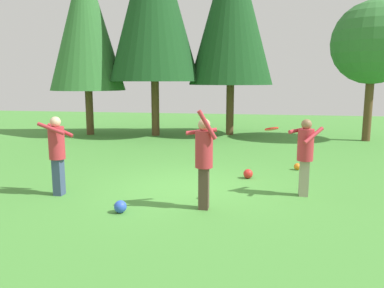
{
  "coord_description": "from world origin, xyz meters",
  "views": [
    {
      "loc": [
        1.56,
        -8.34,
        2.48
      ],
      "look_at": [
        0.08,
        0.06,
        1.05
      ],
      "focal_mm": 35.72,
      "sensor_mm": 36.0,
      "label": 1
    }
  ],
  "objects_px": {
    "ball_orange": "(297,167)",
    "tree_far_left": "(86,23)",
    "person_bystander": "(57,149)",
    "person_thrower": "(204,155)",
    "ball_blue": "(120,207)",
    "ball_red": "(248,174)",
    "tree_far_right": "(373,43)",
    "frisbee": "(272,129)",
    "tree_center": "(232,8)",
    "person_catcher": "(305,151)"
  },
  "relations": [
    {
      "from": "ball_blue",
      "to": "ball_red",
      "type": "height_order",
      "value": "ball_red"
    },
    {
      "from": "frisbee",
      "to": "tree_center",
      "type": "relative_size",
      "value": 0.04
    },
    {
      "from": "person_thrower",
      "to": "ball_red",
      "type": "distance_m",
      "value": 2.78
    },
    {
      "from": "person_thrower",
      "to": "ball_red",
      "type": "xyz_separation_m",
      "value": [
        0.78,
        2.5,
        -0.94
      ]
    },
    {
      "from": "ball_orange",
      "to": "tree_center",
      "type": "xyz_separation_m",
      "value": [
        -2.41,
        6.69,
        5.48
      ]
    },
    {
      "from": "ball_orange",
      "to": "person_thrower",
      "type": "bearing_deg",
      "value": -119.85
    },
    {
      "from": "person_thrower",
      "to": "tree_far_right",
      "type": "distance_m",
      "value": 11.35
    },
    {
      "from": "person_catcher",
      "to": "tree_far_left",
      "type": "bearing_deg",
      "value": -85.19
    },
    {
      "from": "tree_center",
      "to": "tree_far_right",
      "type": "bearing_deg",
      "value": -8.09
    },
    {
      "from": "ball_orange",
      "to": "tree_center",
      "type": "distance_m",
      "value": 8.98
    },
    {
      "from": "ball_blue",
      "to": "tree_far_left",
      "type": "relative_size",
      "value": 0.03
    },
    {
      "from": "tree_far_left",
      "to": "tree_far_right",
      "type": "bearing_deg",
      "value": 1.08
    },
    {
      "from": "person_catcher",
      "to": "tree_far_left",
      "type": "relative_size",
      "value": 0.21
    },
    {
      "from": "tree_far_right",
      "to": "frisbee",
      "type": "bearing_deg",
      "value": -114.68
    },
    {
      "from": "ball_orange",
      "to": "ball_blue",
      "type": "bearing_deg",
      "value": -130.94
    },
    {
      "from": "person_bystander",
      "to": "ball_orange",
      "type": "xyz_separation_m",
      "value": [
        5.35,
        3.32,
        -0.93
      ]
    },
    {
      "from": "person_bystander",
      "to": "frisbee",
      "type": "xyz_separation_m",
      "value": [
        4.51,
        0.2,
        0.51
      ]
    },
    {
      "from": "ball_red",
      "to": "tree_center",
      "type": "height_order",
      "value": "tree_center"
    },
    {
      "from": "ball_red",
      "to": "tree_far_left",
      "type": "bearing_deg",
      "value": 137.4
    },
    {
      "from": "person_thrower",
      "to": "ball_blue",
      "type": "height_order",
      "value": "person_thrower"
    },
    {
      "from": "person_thrower",
      "to": "person_bystander",
      "type": "bearing_deg",
      "value": 150.15
    },
    {
      "from": "person_bystander",
      "to": "ball_blue",
      "type": "distance_m",
      "value": 2.13
    },
    {
      "from": "ball_red",
      "to": "tree_far_left",
      "type": "height_order",
      "value": "tree_far_left"
    },
    {
      "from": "tree_far_right",
      "to": "tree_far_left",
      "type": "xyz_separation_m",
      "value": [
        -12.05,
        -0.23,
        1.03
      ]
    },
    {
      "from": "person_catcher",
      "to": "person_bystander",
      "type": "distance_m",
      "value": 5.32
    },
    {
      "from": "person_thrower",
      "to": "tree_far_right",
      "type": "height_order",
      "value": "tree_far_right"
    },
    {
      "from": "person_thrower",
      "to": "ball_blue",
      "type": "distance_m",
      "value": 1.86
    },
    {
      "from": "ball_orange",
      "to": "tree_far_right",
      "type": "distance_m",
      "value": 7.76
    },
    {
      "from": "person_thrower",
      "to": "tree_far_left",
      "type": "bearing_deg",
      "value": 101.86
    },
    {
      "from": "ball_blue",
      "to": "tree_far_left",
      "type": "height_order",
      "value": "tree_far_left"
    },
    {
      "from": "person_catcher",
      "to": "tree_center",
      "type": "height_order",
      "value": "tree_center"
    },
    {
      "from": "frisbee",
      "to": "ball_red",
      "type": "relative_size",
      "value": 1.52
    },
    {
      "from": "tree_far_right",
      "to": "tree_center",
      "type": "bearing_deg",
      "value": 171.91
    },
    {
      "from": "person_thrower",
      "to": "ball_red",
      "type": "height_order",
      "value": "person_thrower"
    },
    {
      "from": "tree_center",
      "to": "ball_blue",
      "type": "bearing_deg",
      "value": -96.4
    },
    {
      "from": "frisbee",
      "to": "ball_red",
      "type": "xyz_separation_m",
      "value": [
        -0.48,
        1.95,
        -1.41
      ]
    },
    {
      "from": "person_bystander",
      "to": "frisbee",
      "type": "distance_m",
      "value": 4.54
    },
    {
      "from": "ball_blue",
      "to": "person_bystander",
      "type": "bearing_deg",
      "value": 153.42
    },
    {
      "from": "person_bystander",
      "to": "ball_orange",
      "type": "height_order",
      "value": "person_bystander"
    },
    {
      "from": "person_thrower",
      "to": "frisbee",
      "type": "distance_m",
      "value": 1.46
    },
    {
      "from": "person_catcher",
      "to": "ball_orange",
      "type": "distance_m",
      "value": 2.61
    },
    {
      "from": "frisbee",
      "to": "tree_far_left",
      "type": "distance_m",
      "value": 12.31
    },
    {
      "from": "ball_blue",
      "to": "ball_red",
      "type": "distance_m",
      "value": 3.79
    },
    {
      "from": "person_thrower",
      "to": "ball_red",
      "type": "relative_size",
      "value": 8.07
    },
    {
      "from": "person_bystander",
      "to": "tree_far_left",
      "type": "relative_size",
      "value": 0.22
    },
    {
      "from": "tree_far_right",
      "to": "ball_orange",
      "type": "bearing_deg",
      "value": -119.24
    },
    {
      "from": "person_catcher",
      "to": "ball_red",
      "type": "relative_size",
      "value": 6.9
    },
    {
      "from": "person_catcher",
      "to": "frisbee",
      "type": "bearing_deg",
      "value": -0.0
    },
    {
      "from": "person_thrower",
      "to": "person_catcher",
      "type": "relative_size",
      "value": 1.17
    },
    {
      "from": "ball_orange",
      "to": "tree_far_left",
      "type": "xyz_separation_m",
      "value": [
        -8.76,
        5.66,
        4.87
      ]
    }
  ]
}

